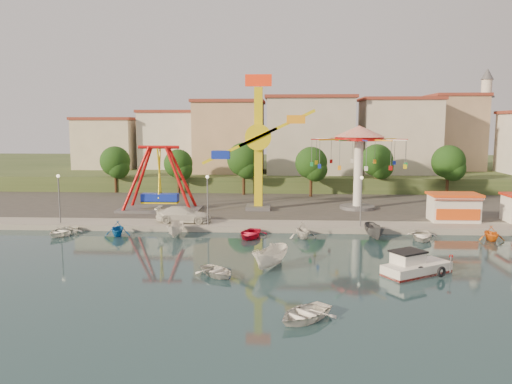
# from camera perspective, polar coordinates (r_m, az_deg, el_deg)

# --- Properties ---
(ground) EXTENTS (200.00, 200.00, 0.00)m
(ground) POSITION_cam_1_polar(r_m,az_deg,el_deg) (40.09, 3.15, -8.43)
(ground) COLOR #132C36
(ground) RESTS_ON ground
(quay_deck) EXTENTS (200.00, 100.00, 0.60)m
(quay_deck) POSITION_cam_1_polar(r_m,az_deg,el_deg) (101.09, 3.16, 1.59)
(quay_deck) COLOR #9E998E
(quay_deck) RESTS_ON ground
(asphalt_pad) EXTENTS (90.00, 28.00, 0.01)m
(asphalt_pad) POSITION_cam_1_polar(r_m,az_deg,el_deg) (69.31, 3.16, -1.01)
(asphalt_pad) COLOR #4C4944
(asphalt_pad) RESTS_ON quay_deck
(hill_terrace) EXTENTS (200.00, 60.00, 3.00)m
(hill_terrace) POSITION_cam_1_polar(r_m,az_deg,el_deg) (105.94, 3.17, 2.53)
(hill_terrace) COLOR #384C26
(hill_terrace) RESTS_ON ground
(pirate_ship_ride) EXTENTS (10.00, 5.00, 8.00)m
(pirate_ship_ride) POSITION_cam_1_polar(r_m,az_deg,el_deg) (62.15, -10.96, 1.37)
(pirate_ship_ride) COLOR #59595E
(pirate_ship_ride) RESTS_ON quay_deck
(kamikaze_tower) EXTENTS (9.20, 3.10, 16.50)m
(kamikaze_tower) POSITION_cam_1_polar(r_m,az_deg,el_deg) (61.14, 0.72, 5.08)
(kamikaze_tower) COLOR #59595E
(kamikaze_tower) RESTS_ON quay_deck
(wave_swinger) EXTENTS (11.60, 11.60, 10.40)m
(wave_swinger) POSITION_cam_1_polar(r_m,az_deg,el_deg) (63.20, 11.67, 4.91)
(wave_swinger) COLOR #59595E
(wave_swinger) RESTS_ON quay_deck
(booth_left) EXTENTS (5.40, 3.78, 3.08)m
(booth_left) POSITION_cam_1_polar(r_m,az_deg,el_deg) (58.77, 21.64, -1.60)
(booth_left) COLOR white
(booth_left) RESTS_ON quay_deck
(lamp_post_0) EXTENTS (0.14, 0.14, 5.00)m
(lamp_post_0) POSITION_cam_1_polar(r_m,az_deg,el_deg) (57.36, -21.56, -0.87)
(lamp_post_0) COLOR #59595E
(lamp_post_0) RESTS_ON quay_deck
(lamp_post_1) EXTENTS (0.14, 0.14, 5.00)m
(lamp_post_1) POSITION_cam_1_polar(r_m,az_deg,el_deg) (52.73, -5.55, -1.08)
(lamp_post_1) COLOR #59595E
(lamp_post_1) RESTS_ON quay_deck
(lamp_post_2) EXTENTS (0.14, 0.14, 5.00)m
(lamp_post_2) POSITION_cam_1_polar(r_m,az_deg,el_deg) (52.75, 11.91, -1.20)
(lamp_post_2) COLOR #59595E
(lamp_post_2) RESTS_ON quay_deck
(tree_0) EXTENTS (4.60, 4.60, 7.19)m
(tree_0) POSITION_cam_1_polar(r_m,az_deg,el_deg) (80.01, -15.81, 3.39)
(tree_0) COLOR #382314
(tree_0) RESTS_ON quay_deck
(tree_1) EXTENTS (4.35, 4.35, 6.80)m
(tree_1) POSITION_cam_1_polar(r_m,az_deg,el_deg) (76.65, -8.88, 3.21)
(tree_1) COLOR #382314
(tree_1) RESTS_ON quay_deck
(tree_2) EXTENTS (5.02, 5.02, 7.85)m
(tree_2) POSITION_cam_1_polar(r_m,az_deg,el_deg) (74.73, -1.42, 3.74)
(tree_2) COLOR #382314
(tree_2) RESTS_ON quay_deck
(tree_3) EXTENTS (4.68, 4.68, 7.32)m
(tree_3) POSITION_cam_1_polar(r_m,az_deg,el_deg) (73.19, 6.33, 3.32)
(tree_3) COLOR #382314
(tree_3) RESTS_ON quay_deck
(tree_4) EXTENTS (4.86, 4.86, 7.60)m
(tree_4) POSITION_cam_1_polar(r_m,az_deg,el_deg) (77.34, 13.64, 3.53)
(tree_4) COLOR #382314
(tree_4) RESTS_ON quay_deck
(tree_5) EXTENTS (4.83, 4.83, 7.54)m
(tree_5) POSITION_cam_1_polar(r_m,az_deg,el_deg) (78.04, 21.13, 3.24)
(tree_5) COLOR #382314
(tree_5) RESTS_ON quay_deck
(building_0) EXTENTS (9.26, 9.53, 11.87)m
(building_0) POSITION_cam_1_polar(r_m,az_deg,el_deg) (90.91, -18.45, 5.97)
(building_0) COLOR beige
(building_0) RESTS_ON hill_terrace
(building_1) EXTENTS (12.33, 9.01, 8.63)m
(building_1) POSITION_cam_1_polar(r_m,az_deg,el_deg) (92.44, -10.20, 5.26)
(building_1) COLOR silver
(building_1) RESTS_ON hill_terrace
(building_2) EXTENTS (11.95, 9.28, 11.23)m
(building_2) POSITION_cam_1_polar(r_m,az_deg,el_deg) (90.86, -2.00, 6.16)
(building_2) COLOR tan
(building_2) RESTS_ON hill_terrace
(building_3) EXTENTS (12.59, 10.50, 9.20)m
(building_3) POSITION_cam_1_polar(r_m,az_deg,el_deg) (87.56, 6.88, 5.38)
(building_3) COLOR beige
(building_3) RESTS_ON hill_terrace
(building_4) EXTENTS (10.75, 9.23, 9.24)m
(building_4) POSITION_cam_1_polar(r_m,az_deg,el_deg) (92.77, 15.11, 5.31)
(building_4) COLOR beige
(building_4) RESTS_ON hill_terrace
(building_5) EXTENTS (12.77, 10.96, 11.21)m
(building_5) POSITION_cam_1_polar(r_m,az_deg,el_deg) (94.60, 23.31, 5.59)
(building_5) COLOR tan
(building_5) RESTS_ON hill_terrace
(minaret) EXTENTS (2.80, 2.80, 18.00)m
(minaret) POSITION_cam_1_polar(r_m,az_deg,el_deg) (99.29, 24.69, 7.87)
(minaret) COLOR silver
(minaret) RESTS_ON hill_terrace
(cabin_motorboat) EXTENTS (5.69, 4.64, 1.91)m
(cabin_motorboat) POSITION_cam_1_polar(r_m,az_deg,el_deg) (39.71, 17.68, -8.19)
(cabin_motorboat) COLOR white
(cabin_motorboat) RESTS_ON ground
(rowboat_a) EXTENTS (4.10, 4.21, 0.71)m
(rowboat_a) POSITION_cam_1_polar(r_m,az_deg,el_deg) (37.54, -4.46, -9.01)
(rowboat_a) COLOR silver
(rowboat_a) RESTS_ON ground
(rowboat_b) EXTENTS (4.64, 4.73, 0.80)m
(rowboat_b) POSITION_cam_1_polar(r_m,az_deg,el_deg) (29.58, 5.52, -13.64)
(rowboat_b) COLOR white
(rowboat_b) RESTS_ON ground
(skiff) EXTENTS (3.58, 4.85, 1.76)m
(skiff) POSITION_cam_1_polar(r_m,az_deg,el_deg) (39.17, 1.69, -7.47)
(skiff) COLOR white
(skiff) RESTS_ON ground
(van) EXTENTS (5.97, 2.59, 1.71)m
(van) POSITION_cam_1_polar(r_m,az_deg,el_deg) (54.65, -8.27, -2.55)
(van) COLOR silver
(van) RESTS_ON quay_deck
(moored_boat_0) EXTENTS (3.68, 4.57, 0.84)m
(moored_boat_0) POSITION_cam_1_polar(r_m,az_deg,el_deg) (54.28, -21.26, -4.20)
(moored_boat_0) COLOR white
(moored_boat_0) RESTS_ON ground
(moored_boat_1) EXTENTS (3.09, 3.39, 1.54)m
(moored_boat_1) POSITION_cam_1_polar(r_m,az_deg,el_deg) (52.12, -15.54, -4.03)
(moored_boat_1) COLOR blue
(moored_boat_1) RESTS_ON ground
(moored_boat_2) EXTENTS (1.50, 3.90, 1.50)m
(moored_boat_2) POSITION_cam_1_polar(r_m,az_deg,el_deg) (50.55, -9.15, -4.23)
(moored_boat_2) COLOR silver
(moored_boat_2) RESTS_ON ground
(moored_boat_3) EXTENTS (3.61, 4.52, 0.84)m
(moored_boat_3) POSITION_cam_1_polar(r_m,az_deg,el_deg) (49.59, -0.68, -4.76)
(moored_boat_3) COLOR red
(moored_boat_3) RESTS_ON ground
(moored_boat_4) EXTENTS (3.43, 3.72, 1.64)m
(moored_boat_4) POSITION_cam_1_polar(r_m,az_deg,el_deg) (49.44, 5.36, -4.36)
(moored_boat_4) COLOR silver
(moored_boat_4) RESTS_ON ground
(moored_boat_5) EXTENTS (1.91, 4.14, 1.55)m
(moored_boat_5) POSITION_cam_1_polar(r_m,az_deg,el_deg) (50.21, 13.39, -4.40)
(moored_boat_5) COLOR #505054
(moored_boat_5) RESTS_ON ground
(moored_boat_6) EXTENTS (3.73, 4.58, 0.83)m
(moored_boat_6) POSITION_cam_1_polar(r_m,az_deg,el_deg) (51.30, 18.42, -4.74)
(moored_boat_6) COLOR white
(moored_boat_6) RESTS_ON ground
(moored_boat_7) EXTENTS (2.39, 2.76, 1.45)m
(moored_boat_7) POSITION_cam_1_polar(r_m,az_deg,el_deg) (53.36, 25.31, -4.28)
(moored_boat_7) COLOR orange
(moored_boat_7) RESTS_ON ground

